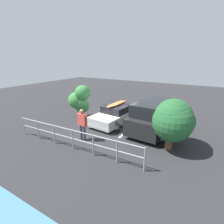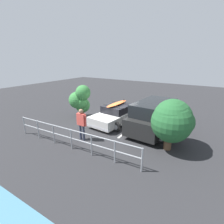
% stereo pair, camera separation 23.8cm
% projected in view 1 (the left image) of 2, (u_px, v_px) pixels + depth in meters
% --- Properties ---
extents(ground_plane, '(44.00, 44.00, 0.02)m').
position_uv_depth(ground_plane, '(115.00, 123.00, 12.47)').
color(ground_plane, '#28282B').
rests_on(ground_plane, ground).
extents(parking_stripe, '(0.12, 4.30, 0.00)m').
position_uv_depth(parking_stripe, '(134.00, 126.00, 11.95)').
color(parking_stripe, silver).
rests_on(parking_stripe, ground).
extents(sedan_car, '(2.69, 4.36, 1.56)m').
position_uv_depth(sedan_car, '(117.00, 114.00, 12.47)').
color(sedan_car, silver).
rests_on(sedan_car, ground).
extents(suv_car, '(2.88, 4.48, 1.95)m').
position_uv_depth(suv_car, '(154.00, 116.00, 10.87)').
color(suv_car, black).
rests_on(suv_car, ground).
extents(person_bystander, '(0.71, 0.24, 1.83)m').
position_uv_depth(person_bystander, '(82.00, 122.00, 9.62)').
color(person_bystander, '#33384C').
rests_on(person_bystander, ground).
extents(railing_fence, '(7.62, 0.34, 1.08)m').
position_uv_depth(railing_fence, '(72.00, 137.00, 8.75)').
color(railing_fence, gray).
rests_on(railing_fence, ground).
extents(bush_near_left, '(1.77, 1.60, 2.58)m').
position_uv_depth(bush_near_left, '(80.00, 100.00, 13.19)').
color(bush_near_left, brown).
rests_on(bush_near_left, ground).
extents(bush_near_right, '(1.98, 2.49, 2.59)m').
position_uv_depth(bush_near_right, '(174.00, 119.00, 8.65)').
color(bush_near_right, brown).
rests_on(bush_near_right, ground).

